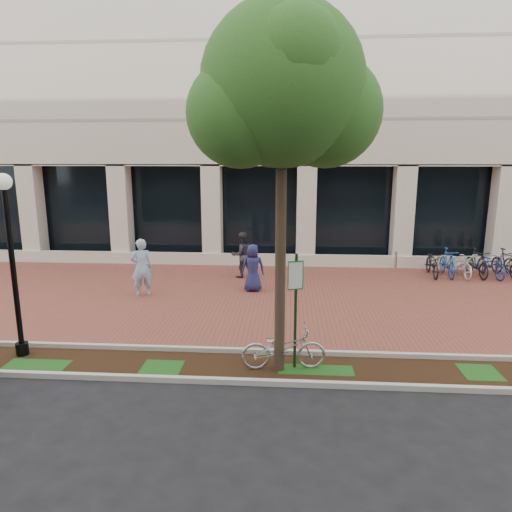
# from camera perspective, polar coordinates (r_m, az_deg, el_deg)

# --- Properties ---
(ground) EXTENTS (120.00, 120.00, 0.00)m
(ground) POSITION_cam_1_polar(r_m,az_deg,el_deg) (15.12, -0.86, -5.07)
(ground) COLOR black
(ground) RESTS_ON ground
(brick_plaza) EXTENTS (40.00, 9.00, 0.01)m
(brick_plaza) POSITION_cam_1_polar(r_m,az_deg,el_deg) (15.12, -0.86, -5.05)
(brick_plaza) COLOR brown
(brick_plaza) RESTS_ON ground
(planting_strip) EXTENTS (40.00, 1.50, 0.01)m
(planting_strip) POSITION_cam_1_polar(r_m,az_deg,el_deg) (10.24, -3.44, -13.68)
(planting_strip) COLOR black
(planting_strip) RESTS_ON ground
(curb_plaza_side) EXTENTS (40.00, 0.12, 0.12)m
(curb_plaza_side) POSITION_cam_1_polar(r_m,az_deg,el_deg) (10.90, -2.92, -11.71)
(curb_plaza_side) COLOR #B3B3A9
(curb_plaza_side) RESTS_ON ground
(curb_street_side) EXTENTS (40.00, 0.12, 0.12)m
(curb_street_side) POSITION_cam_1_polar(r_m,az_deg,el_deg) (9.55, -4.04, -15.32)
(curb_street_side) COLOR #B3B3A9
(curb_street_side) RESTS_ON ground
(near_office_building) EXTENTS (40.00, 12.12, 16.00)m
(near_office_building) POSITION_cam_1_polar(r_m,az_deg,el_deg) (25.52, 1.27, 24.72)
(near_office_building) COLOR #BEB7A2
(near_office_building) RESTS_ON ground
(parking_sign) EXTENTS (0.34, 0.07, 2.54)m
(parking_sign) POSITION_cam_1_polar(r_m,az_deg,el_deg) (9.64, 4.98, -5.14)
(parking_sign) COLOR #143918
(parking_sign) RESTS_ON ground
(lamppost) EXTENTS (0.36, 0.36, 4.15)m
(lamppost) POSITION_cam_1_polar(r_m,az_deg,el_deg) (11.43, -28.23, 0.02)
(lamppost) COLOR black
(lamppost) RESTS_ON ground
(street_tree) EXTENTS (3.75, 3.13, 7.39)m
(street_tree) POSITION_cam_1_polar(r_m,az_deg,el_deg) (9.21, 3.63, 19.31)
(street_tree) COLOR #413425
(street_tree) RESTS_ON ground
(locked_bicycle) EXTENTS (1.88, 0.85, 0.96)m
(locked_bicycle) POSITION_cam_1_polar(r_m,az_deg,el_deg) (9.98, 3.45, -11.42)
(locked_bicycle) COLOR #B0B1B5
(locked_bicycle) RESTS_ON ground
(pedestrian_left) EXTENTS (0.81, 0.67, 1.92)m
(pedestrian_left) POSITION_cam_1_polar(r_m,az_deg,el_deg) (15.43, -14.11, -1.40)
(pedestrian_left) COLOR #90B4D7
(pedestrian_left) RESTS_ON ground
(pedestrian_mid) EXTENTS (1.07, 0.99, 1.75)m
(pedestrian_mid) POSITION_cam_1_polar(r_m,az_deg,el_deg) (17.34, -1.79, 0.14)
(pedestrian_mid) COLOR #2A2B30
(pedestrian_mid) RESTS_ON ground
(pedestrian_right) EXTENTS (0.89, 0.67, 1.63)m
(pedestrian_right) POSITION_cam_1_polar(r_m,az_deg,el_deg) (15.52, -0.40, -1.49)
(pedestrian_right) COLOR #202250
(pedestrian_right) RESTS_ON ground
(bollard) EXTENTS (0.12, 0.12, 0.93)m
(bollard) POSITION_cam_1_polar(r_m,az_deg,el_deg) (19.03, 17.07, -0.56)
(bollard) COLOR silver
(bollard) RESTS_ON ground
(bike_rack_cluster) EXTENTS (4.23, 1.97, 1.09)m
(bike_rack_cluster) POSITION_cam_1_polar(r_m,az_deg,el_deg) (19.41, 25.87, -0.89)
(bike_rack_cluster) COLOR black
(bike_rack_cluster) RESTS_ON ground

